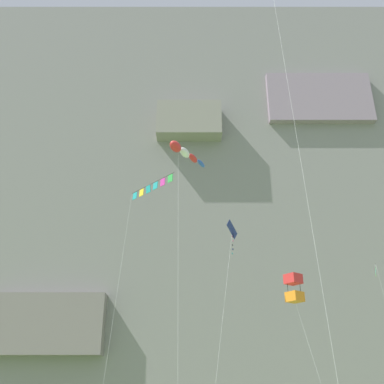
% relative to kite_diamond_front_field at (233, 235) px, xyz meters
% --- Properties ---
extents(cliff_face, '(180.00, 24.58, 67.90)m').
position_rel_kite_diamond_front_field_xyz_m(cliff_face, '(-3.78, 37.60, 19.66)').
color(cliff_face, gray).
rests_on(cliff_face, ground).
extents(kite_diamond_front_field, '(2.83, 6.20, 15.75)m').
position_rel_kite_diamond_front_field_xyz_m(kite_diamond_front_field, '(0.00, 0.00, 0.00)').
color(kite_diamond_front_field, navy).
rests_on(kite_diamond_front_field, ground).
extents(kite_banner_mid_center, '(4.43, 3.88, 16.83)m').
position_rel_kite_diamond_front_field_xyz_m(kite_banner_mid_center, '(-6.50, -4.84, 1.78)').
color(kite_banner_mid_center, black).
rests_on(kite_banner_mid_center, ground).
extents(kite_box_mid_left, '(2.08, 3.27, 10.79)m').
position_rel_kite_diamond_front_field_xyz_m(kite_box_mid_left, '(4.71, -0.64, -4.60)').
color(kite_box_mid_left, red).
rests_on(kite_box_mid_left, ground).
extents(kite_banner_high_left, '(2.09, 7.99, 13.65)m').
position_rel_kite_diamond_front_field_xyz_m(kite_banner_high_left, '(15.06, 8.09, -1.58)').
color(kite_banner_high_left, black).
rests_on(kite_banner_high_left, ground).
extents(kite_windsock_low_right, '(3.38, 10.47, 21.79)m').
position_rel_kite_diamond_front_field_xyz_m(kite_windsock_low_right, '(-4.03, -2.04, 6.81)').
color(kite_windsock_low_right, red).
rests_on(kite_windsock_low_right, ground).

